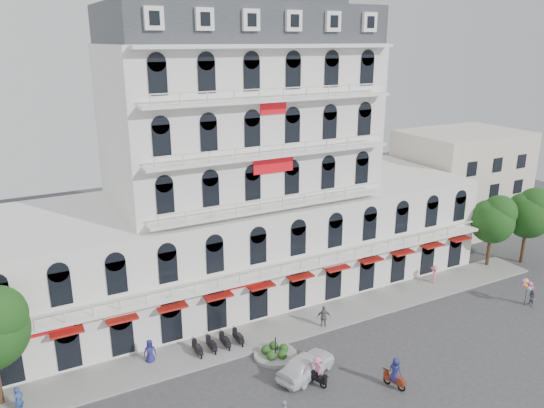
{
  "coord_description": "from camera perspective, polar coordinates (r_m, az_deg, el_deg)",
  "views": [
    {
      "loc": [
        -19.27,
        -23.78,
        22.33
      ],
      "look_at": [
        -1.13,
        10.0,
        10.4
      ],
      "focal_mm": 35.0,
      "sensor_mm": 36.0,
      "label": 1
    }
  ],
  "objects": [
    {
      "name": "sidewalk",
      "position": [
        44.05,
        1.96,
        -13.06
      ],
      "size": [
        53.0,
        4.0,
        0.16
      ],
      "primitive_type": "cube",
      "color": "gray",
      "rests_on": "ground"
    },
    {
      "name": "ground",
      "position": [
        37.89,
        9.2,
        -19.08
      ],
      "size": [
        120.0,
        120.0,
        0.0
      ],
      "primitive_type": "plane",
      "color": "#38383A",
      "rests_on": "ground"
    },
    {
      "name": "pedestrian_mid",
      "position": [
        43.76,
        5.59,
        -12.01
      ],
      "size": [
        1.24,
        0.89,
        1.95
      ],
      "primitive_type": "imported",
      "rotation": [
        0.0,
        0.0,
        2.73
      ],
      "color": "slate",
      "rests_on": "ground"
    },
    {
      "name": "main_building",
      "position": [
        47.64,
        -3.36,
        2.21
      ],
      "size": [
        45.0,
        15.0,
        25.8
      ],
      "color": "silver",
      "rests_on": "ground"
    },
    {
      "name": "balloon_vendor",
      "position": [
        51.8,
        25.97,
        -8.52
      ],
      "size": [
        1.32,
        1.24,
        2.45
      ],
      "color": "#5A5C62",
      "rests_on": "ground"
    },
    {
      "name": "pedestrian_left",
      "position": [
        40.35,
        -13.0,
        -15.23
      ],
      "size": [
        1.0,
        0.73,
        1.86
      ],
      "primitive_type": "imported",
      "rotation": [
        0.0,
        0.0,
        -0.16
      ],
      "color": "navy",
      "rests_on": "ground"
    },
    {
      "name": "flank_building_east",
      "position": [
        67.9,
        19.54,
        2.36
      ],
      "size": [
        14.0,
        10.0,
        12.0
      ],
      "primitive_type": "cube",
      "color": "beige",
      "rests_on": "ground"
    },
    {
      "name": "rider_east",
      "position": [
        37.88,
        13.09,
        -17.26
      ],
      "size": [
        0.8,
        1.66,
        2.24
      ],
      "rotation": [
        0.0,
        0.0,
        1.88
      ],
      "color": "maroon",
      "rests_on": "ground"
    },
    {
      "name": "parked_car",
      "position": [
        38.37,
        3.7,
        -16.84
      ],
      "size": [
        5.21,
        3.52,
        1.65
      ],
      "primitive_type": "imported",
      "rotation": [
        0.0,
        0.0,
        1.93
      ],
      "color": "white",
      "rests_on": "ground"
    },
    {
      "name": "tree_east_outer",
      "position": [
        59.95,
        25.91,
        -0.76
      ],
      "size": [
        4.65,
        4.65,
        8.05
      ],
      "color": "#382314",
      "rests_on": "ground"
    },
    {
      "name": "pedestrian_right",
      "position": [
        53.03,
        16.99,
        -7.32
      ],
      "size": [
        1.39,
        1.21,
        1.86
      ],
      "primitive_type": "imported",
      "rotation": [
        0.0,
        0.0,
        3.68
      ],
      "color": "#C86A76",
      "rests_on": "ground"
    },
    {
      "name": "tree_east_inner",
      "position": [
        57.53,
        22.7,
        -1.41
      ],
      "size": [
        4.4,
        4.37,
        7.57
      ],
      "color": "#382314",
      "rests_on": "ground"
    },
    {
      "name": "traffic_island",
      "position": [
        40.48,
        0.36,
        -15.75
      ],
      "size": [
        3.2,
        3.2,
        1.6
      ],
      "color": "gray",
      "rests_on": "ground"
    },
    {
      "name": "pedestrian_far",
      "position": [
        38.43,
        -25.58,
        -18.5
      ],
      "size": [
        0.8,
        0.74,
        1.83
      ],
      "primitive_type": "imported",
      "rotation": [
        0.0,
        0.0,
        0.61
      ],
      "color": "navy",
      "rests_on": "ground"
    },
    {
      "name": "parked_scooter_row",
      "position": [
        41.56,
        -5.77,
        -15.31
      ],
      "size": [
        4.4,
        1.8,
        1.1
      ],
      "primitive_type": null,
      "color": "black",
      "rests_on": "ground"
    },
    {
      "name": "rider_center",
      "position": [
        37.34,
        4.85,
        -17.39
      ],
      "size": [
        0.95,
        1.64,
        2.14
      ],
      "rotation": [
        0.0,
        0.0,
        5.06
      ],
      "color": "black",
      "rests_on": "ground"
    }
  ]
}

